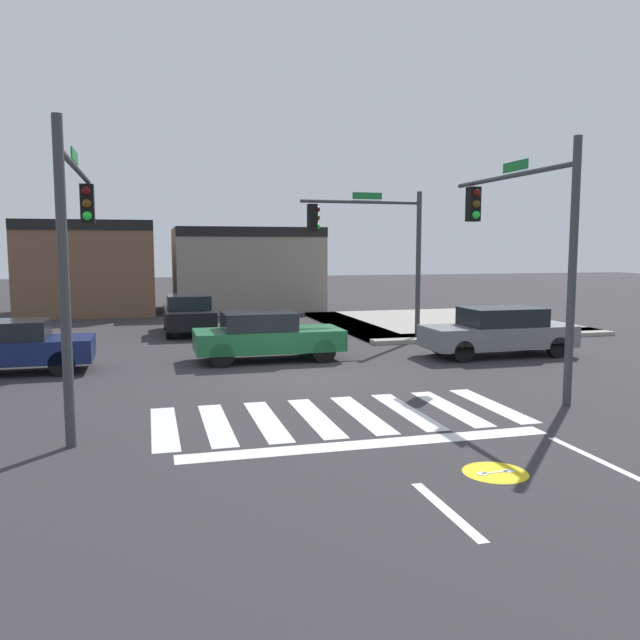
# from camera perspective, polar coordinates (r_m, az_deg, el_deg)

# --- Properties ---
(ground_plane) EXTENTS (120.00, 120.00, 0.00)m
(ground_plane) POSITION_cam_1_polar(r_m,az_deg,el_deg) (17.75, -2.50, -4.82)
(ground_plane) COLOR #302D30
(crosswalk_near) EXTENTS (7.50, 3.17, 0.01)m
(crosswalk_near) POSITION_cam_1_polar(r_m,az_deg,el_deg) (13.50, 1.65, -8.40)
(crosswalk_near) COLOR silver
(crosswalk_near) RESTS_ON ground_plane
(bike_detector_marking) EXTENTS (1.01, 1.01, 0.01)m
(bike_detector_marking) POSITION_cam_1_polar(r_m,az_deg,el_deg) (10.60, 15.16, -12.81)
(bike_detector_marking) COLOR yellow
(bike_detector_marking) RESTS_ON ground_plane
(curb_corner_northeast) EXTENTS (10.00, 10.60, 0.15)m
(curb_corner_northeast) POSITION_cam_1_polar(r_m,az_deg,el_deg) (29.31, 9.84, -0.31)
(curb_corner_northeast) COLOR #9E998E
(curb_corner_northeast) RESTS_ON ground_plane
(storefront_row) EXTENTS (15.47, 6.56, 4.79)m
(storefront_row) POSITION_cam_1_polar(r_m,az_deg,el_deg) (36.16, -12.45, 4.49)
(storefront_row) COLOR brown
(storefront_row) RESTS_ON ground_plane
(traffic_signal_southwest) EXTENTS (0.32, 5.86, 5.65)m
(traffic_signal_southwest) POSITION_cam_1_polar(r_m,az_deg,el_deg) (14.09, -20.68, 7.73)
(traffic_signal_southwest) COLOR #383A3D
(traffic_signal_southwest) RESTS_ON ground_plane
(traffic_signal_northeast) EXTENTS (4.56, 0.32, 5.48)m
(traffic_signal_northeast) POSITION_cam_1_polar(r_m,az_deg,el_deg) (23.61, 4.68, 7.19)
(traffic_signal_northeast) COLOR #383A3D
(traffic_signal_northeast) RESTS_ON ground_plane
(traffic_signal_southeast) EXTENTS (0.32, 5.41, 5.79)m
(traffic_signal_southeast) POSITION_cam_1_polar(r_m,az_deg,el_deg) (16.59, 17.38, 7.84)
(traffic_signal_southeast) COLOR #383A3D
(traffic_signal_southeast) RESTS_ON ground_plane
(car_green) EXTENTS (4.48, 1.92, 1.50)m
(car_green) POSITION_cam_1_polar(r_m,az_deg,el_deg) (19.89, -4.77, -1.36)
(car_green) COLOR #1E6638
(car_green) RESTS_ON ground_plane
(car_navy) EXTENTS (4.78, 1.76, 1.46)m
(car_navy) POSITION_cam_1_polar(r_m,az_deg,el_deg) (19.73, -26.11, -2.15)
(car_navy) COLOR #141E4C
(car_navy) RESTS_ON ground_plane
(car_gray) EXTENTS (4.79, 1.83, 1.55)m
(car_gray) POSITION_cam_1_polar(r_m,az_deg,el_deg) (21.44, 15.46, -0.97)
(car_gray) COLOR slate
(car_gray) RESTS_ON ground_plane
(car_black) EXTENTS (1.88, 4.34, 1.56)m
(car_black) POSITION_cam_1_polar(r_m,az_deg,el_deg) (26.61, -11.49, 0.53)
(car_black) COLOR black
(car_black) RESTS_ON ground_plane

